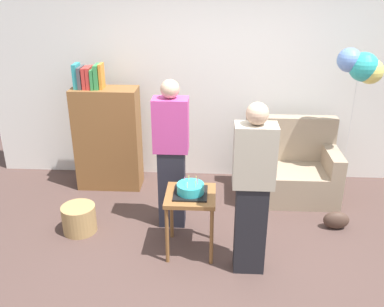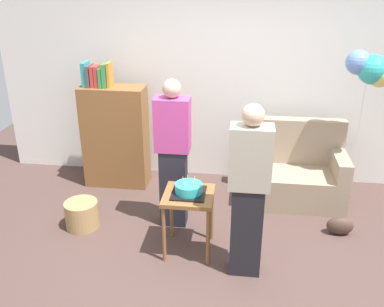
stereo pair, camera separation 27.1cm
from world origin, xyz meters
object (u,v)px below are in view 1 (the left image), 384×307
at_px(birthday_cake, 191,189).
at_px(balloon_bunch, 362,66).
at_px(wicker_basket, 79,219).
at_px(handbag, 336,220).
at_px(bookshelf, 107,136).
at_px(person_blowing_candles, 171,155).
at_px(side_table, 191,203).
at_px(person_holding_cake, 252,190).
at_px(couch, 290,170).

bearing_deg(birthday_cake, balloon_bunch, 32.16).
relative_size(birthday_cake, balloon_bunch, 0.17).
distance_m(wicker_basket, handbag, 2.78).
bearing_deg(wicker_basket, bookshelf, 85.47).
distance_m(person_blowing_candles, wicker_basket, 1.22).
bearing_deg(wicker_basket, person_blowing_candles, 12.11).
height_order(side_table, person_blowing_candles, person_blowing_candles).
xyz_separation_m(birthday_cake, handbag, (1.56, 0.47, -0.59)).
distance_m(birthday_cake, person_blowing_candles, 0.55).
bearing_deg(bookshelf, person_holding_cake, -43.49).
xyz_separation_m(birthday_cake, balloon_bunch, (1.79, 1.13, 0.96)).
bearing_deg(person_holding_cake, couch, -82.69).
distance_m(wicker_basket, balloon_bunch, 3.47).
bearing_deg(handbag, bookshelf, 162.02).
xyz_separation_m(couch, side_table, (-1.16, -1.21, 0.20)).
height_order(person_holding_cake, handbag, person_holding_cake).
distance_m(couch, wicker_basket, 2.56).
bearing_deg(bookshelf, couch, -3.44).
relative_size(birthday_cake, person_blowing_candles, 0.20).
distance_m(couch, balloon_bunch, 1.45).
bearing_deg(birthday_cake, wicker_basket, 167.65).
relative_size(side_table, balloon_bunch, 0.35).
distance_m(person_blowing_candles, balloon_bunch, 2.28).
bearing_deg(bookshelf, handbag, -17.98).
bearing_deg(person_blowing_candles, birthday_cake, -75.31).
height_order(side_table, wicker_basket, side_table).
bearing_deg(person_blowing_candles, wicker_basket, -178.89).
bearing_deg(person_blowing_candles, bookshelf, 124.95).
relative_size(bookshelf, handbag, 5.70).
distance_m(person_blowing_candles, person_holding_cake, 1.08).
bearing_deg(side_table, couch, 46.33).
distance_m(couch, bookshelf, 2.31).
bearing_deg(person_blowing_candles, handbag, -11.09).
distance_m(person_holding_cake, balloon_bunch, 2.02).
bearing_deg(balloon_bunch, person_blowing_candles, -162.17).
distance_m(birthday_cake, handbag, 1.73).
distance_m(birthday_cake, wicker_basket, 1.35).
xyz_separation_m(bookshelf, birthday_cake, (1.13, -1.35, 0.00)).
xyz_separation_m(person_holding_cake, handbag, (1.00, 0.73, -0.73)).
bearing_deg(wicker_basket, birthday_cake, -12.35).
distance_m(side_table, balloon_bunch, 2.39).
distance_m(person_blowing_candles, handbag, 1.93).
xyz_separation_m(bookshelf, balloon_bunch, (2.92, -0.22, 0.96)).
xyz_separation_m(couch, person_blowing_candles, (-1.38, -0.73, 0.49)).
distance_m(side_table, birthday_cake, 0.15).
height_order(bookshelf, person_blowing_candles, person_blowing_candles).
xyz_separation_m(side_table, handbag, (1.56, 0.47, -0.44)).
bearing_deg(person_holding_cake, balloon_bunch, -102.34).
bearing_deg(wicker_basket, couch, 21.72).
distance_m(bookshelf, side_table, 1.76).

